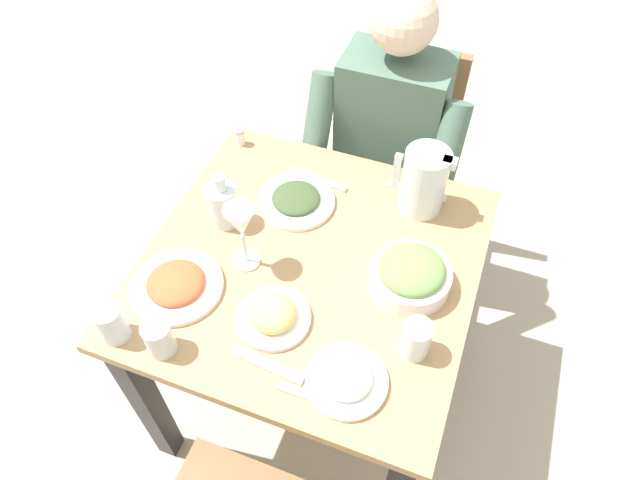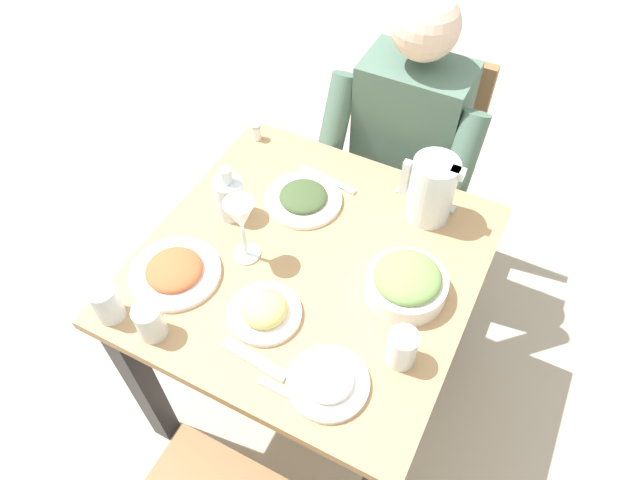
% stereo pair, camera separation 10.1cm
% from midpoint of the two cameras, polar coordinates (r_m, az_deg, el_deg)
% --- Properties ---
extents(ground_plane, '(8.00, 8.00, 0.00)m').
position_cam_midpoint_polar(ground_plane, '(2.08, -2.12, -14.42)').
color(ground_plane, '#B7AD99').
extents(dining_table, '(0.83, 0.83, 0.73)m').
position_cam_midpoint_polar(dining_table, '(1.56, -2.74, -5.19)').
color(dining_table, tan).
rests_on(dining_table, ground_plane).
extents(chair_near, '(0.40, 0.40, 0.88)m').
position_cam_midpoint_polar(chair_near, '(2.07, 6.00, 8.42)').
color(chair_near, olive).
rests_on(chair_near, ground_plane).
extents(diner_near, '(0.48, 0.53, 1.17)m').
position_cam_midpoint_polar(diner_near, '(1.83, 4.51, 7.81)').
color(diner_near, '#4C6B5B').
rests_on(diner_near, ground_plane).
extents(water_pitcher, '(0.16, 0.12, 0.19)m').
position_cam_midpoint_polar(water_pitcher, '(1.52, 8.51, 5.82)').
color(water_pitcher, silver).
rests_on(water_pitcher, dining_table).
extents(salad_bowl, '(0.20, 0.20, 0.09)m').
position_cam_midpoint_polar(salad_bowl, '(1.38, 7.03, -3.51)').
color(salad_bowl, white).
rests_on(salad_bowl, dining_table).
extents(plate_rice_curry, '(0.23, 0.23, 0.04)m').
position_cam_midpoint_polar(plate_rice_curry, '(1.45, -16.18, -4.39)').
color(plate_rice_curry, white).
rests_on(plate_rice_curry, dining_table).
extents(plate_fries, '(0.18, 0.18, 0.06)m').
position_cam_midpoint_polar(plate_fries, '(1.34, -6.87, -7.62)').
color(plate_fries, white).
rests_on(plate_fries, dining_table).
extents(plate_dolmas, '(0.22, 0.22, 0.04)m').
position_cam_midpoint_polar(plate_dolmas, '(1.57, -4.25, 3.98)').
color(plate_dolmas, white).
rests_on(plate_dolmas, dining_table).
extents(plate_yoghurt, '(0.18, 0.18, 0.04)m').
position_cam_midpoint_polar(plate_yoghurt, '(1.26, 0.35, -13.92)').
color(plate_yoghurt, white).
rests_on(plate_yoghurt, dining_table).
extents(water_glass_by_pitcher, '(0.07, 0.07, 0.09)m').
position_cam_midpoint_polar(water_glass_by_pitcher, '(1.34, -17.96, -9.44)').
color(water_glass_by_pitcher, silver).
rests_on(water_glass_by_pitcher, dining_table).
extents(water_glass_center, '(0.07, 0.07, 0.10)m').
position_cam_midpoint_polar(water_glass_center, '(1.39, -22.19, -7.82)').
color(water_glass_center, silver).
rests_on(water_glass_center, dining_table).
extents(water_glass_near_left, '(0.07, 0.07, 0.10)m').
position_cam_midpoint_polar(water_glass_near_left, '(1.28, 7.35, -9.95)').
color(water_glass_near_left, silver).
rests_on(water_glass_near_left, dining_table).
extents(wine_glass, '(0.08, 0.08, 0.20)m').
position_cam_midpoint_polar(wine_glass, '(1.36, -10.04, 1.39)').
color(wine_glass, silver).
rests_on(wine_glass, dining_table).
extents(oil_carafe, '(0.08, 0.08, 0.16)m').
position_cam_midpoint_polar(oil_carafe, '(1.53, -11.51, 3.26)').
color(oil_carafe, silver).
rests_on(oil_carafe, dining_table).
extents(salt_shaker, '(0.03, 0.03, 0.05)m').
position_cam_midpoint_polar(salt_shaker, '(1.77, -9.71, 10.12)').
color(salt_shaker, white).
rests_on(salt_shaker, dining_table).
extents(fork_near, '(0.17, 0.04, 0.01)m').
position_cam_midpoint_polar(fork_near, '(1.30, -7.37, -12.47)').
color(fork_near, silver).
rests_on(fork_near, dining_table).
extents(knife_near, '(0.19, 0.02, 0.01)m').
position_cam_midpoint_polar(knife_near, '(1.26, -2.54, -15.86)').
color(knife_near, silver).
rests_on(knife_near, dining_table).
extents(fork_far, '(0.17, 0.03, 0.01)m').
position_cam_midpoint_polar(fork_far, '(1.62, 7.92, 4.77)').
color(fork_far, silver).
rests_on(fork_far, dining_table).
extents(knife_far, '(0.19, 0.04, 0.01)m').
position_cam_midpoint_polar(knife_far, '(1.64, -2.00, 6.06)').
color(knife_far, silver).
rests_on(knife_far, dining_table).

